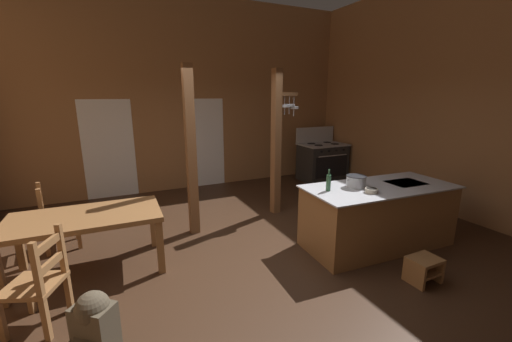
{
  "coord_description": "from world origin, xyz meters",
  "views": [
    {
      "loc": [
        -1.67,
        -3.45,
        2.13
      ],
      "look_at": [
        0.23,
        0.59,
        1.04
      ],
      "focal_mm": 21.9,
      "sensor_mm": 36.0,
      "label": 1
    }
  ],
  "objects_px": {
    "bottle_tall_on_counter": "(328,182)",
    "ladderback_chair_near_window": "(55,218)",
    "ladderback_chair_by_post": "(39,283)",
    "mixing_bowl_on_counter": "(371,191)",
    "backpack": "(94,324)",
    "kitchen_island": "(377,216)",
    "stove_range": "(322,161)",
    "stockpot_on_counter": "(356,181)",
    "step_stool": "(424,268)",
    "dining_table": "(86,222)"
  },
  "relations": [
    {
      "from": "bottle_tall_on_counter",
      "to": "ladderback_chair_near_window",
      "type": "bearing_deg",
      "value": 153.07
    },
    {
      "from": "ladderback_chair_by_post",
      "to": "mixing_bowl_on_counter",
      "type": "height_order",
      "value": "ladderback_chair_by_post"
    },
    {
      "from": "backpack",
      "to": "kitchen_island",
      "type": "bearing_deg",
      "value": 8.19
    },
    {
      "from": "stove_range",
      "to": "stockpot_on_counter",
      "type": "xyz_separation_m",
      "value": [
        -1.83,
        -3.17,
        0.49
      ]
    },
    {
      "from": "backpack",
      "to": "bottle_tall_on_counter",
      "type": "xyz_separation_m",
      "value": [
        2.83,
        0.65,
        0.69
      ]
    },
    {
      "from": "step_stool",
      "to": "ladderback_chair_by_post",
      "type": "distance_m",
      "value": 4.03
    },
    {
      "from": "ladderback_chair_near_window",
      "to": "backpack",
      "type": "distance_m",
      "value": 2.43
    },
    {
      "from": "mixing_bowl_on_counter",
      "to": "bottle_tall_on_counter",
      "type": "xyz_separation_m",
      "value": [
        -0.46,
        0.31,
        0.09
      ]
    },
    {
      "from": "step_stool",
      "to": "ladderback_chair_near_window",
      "type": "distance_m",
      "value": 4.85
    },
    {
      "from": "backpack",
      "to": "stockpot_on_counter",
      "type": "bearing_deg",
      "value": 10.86
    },
    {
      "from": "dining_table",
      "to": "ladderback_chair_near_window",
      "type": "distance_m",
      "value": 1.01
    },
    {
      "from": "bottle_tall_on_counter",
      "to": "stockpot_on_counter",
      "type": "bearing_deg",
      "value": -2.83
    },
    {
      "from": "stove_range",
      "to": "ladderback_chair_by_post",
      "type": "bearing_deg",
      "value": -150.19
    },
    {
      "from": "dining_table",
      "to": "mixing_bowl_on_counter",
      "type": "distance_m",
      "value": 3.58
    },
    {
      "from": "backpack",
      "to": "stockpot_on_counter",
      "type": "xyz_separation_m",
      "value": [
        3.29,
        0.63,
        0.66
      ]
    },
    {
      "from": "backpack",
      "to": "mixing_bowl_on_counter",
      "type": "bearing_deg",
      "value": 6.01
    },
    {
      "from": "stockpot_on_counter",
      "to": "ladderback_chair_near_window",
      "type": "bearing_deg",
      "value": 155.61
    },
    {
      "from": "stockpot_on_counter",
      "to": "bottle_tall_on_counter",
      "type": "bearing_deg",
      "value": 177.17
    },
    {
      "from": "ladderback_chair_by_post",
      "to": "stockpot_on_counter",
      "type": "relative_size",
      "value": 2.79
    },
    {
      "from": "step_stool",
      "to": "backpack",
      "type": "relative_size",
      "value": 0.61
    },
    {
      "from": "kitchen_island",
      "to": "stockpot_on_counter",
      "type": "xyz_separation_m",
      "value": [
        -0.35,
        0.11,
        0.53
      ]
    },
    {
      "from": "stove_range",
      "to": "dining_table",
      "type": "xyz_separation_m",
      "value": [
        -5.21,
        -2.32,
        0.17
      ]
    },
    {
      "from": "step_stool",
      "to": "ladderback_chair_near_window",
      "type": "relative_size",
      "value": 0.38
    },
    {
      "from": "backpack",
      "to": "ladderback_chair_by_post",
      "type": "bearing_deg",
      "value": 126.95
    },
    {
      "from": "stove_range",
      "to": "bottle_tall_on_counter",
      "type": "xyz_separation_m",
      "value": [
        -2.28,
        -3.15,
        0.52
      ]
    },
    {
      "from": "stockpot_on_counter",
      "to": "ladderback_chair_by_post",
      "type": "bearing_deg",
      "value": -179.7
    },
    {
      "from": "backpack",
      "to": "stockpot_on_counter",
      "type": "distance_m",
      "value": 3.41
    },
    {
      "from": "dining_table",
      "to": "ladderback_chair_near_window",
      "type": "relative_size",
      "value": 1.81
    },
    {
      "from": "kitchen_island",
      "to": "dining_table",
      "type": "distance_m",
      "value": 3.86
    },
    {
      "from": "ladderback_chair_near_window",
      "to": "ladderback_chair_by_post",
      "type": "bearing_deg",
      "value": -87.3
    },
    {
      "from": "ladderback_chair_by_post",
      "to": "backpack",
      "type": "height_order",
      "value": "ladderback_chair_by_post"
    },
    {
      "from": "kitchen_island",
      "to": "step_stool",
      "type": "xyz_separation_m",
      "value": [
        -0.21,
        -0.94,
        -0.27
      ]
    },
    {
      "from": "step_stool",
      "to": "mixing_bowl_on_counter",
      "type": "xyz_separation_m",
      "value": [
        -0.13,
        0.77,
        0.74
      ]
    },
    {
      "from": "step_stool",
      "to": "dining_table",
      "type": "bearing_deg",
      "value": 151.56
    },
    {
      "from": "kitchen_island",
      "to": "bottle_tall_on_counter",
      "type": "distance_m",
      "value": 0.99
    },
    {
      "from": "stove_range",
      "to": "backpack",
      "type": "bearing_deg",
      "value": -143.36
    },
    {
      "from": "stockpot_on_counter",
      "to": "step_stool",
      "type": "bearing_deg",
      "value": -82.48
    },
    {
      "from": "mixing_bowl_on_counter",
      "to": "ladderback_chair_by_post",
      "type": "bearing_deg",
      "value": 175.97
    },
    {
      "from": "bottle_tall_on_counter",
      "to": "stove_range",
      "type": "bearing_deg",
      "value": 54.07
    },
    {
      "from": "ladderback_chair_near_window",
      "to": "bottle_tall_on_counter",
      "type": "height_order",
      "value": "bottle_tall_on_counter"
    },
    {
      "from": "ladderback_chair_near_window",
      "to": "ladderback_chair_by_post",
      "type": "distance_m",
      "value": 1.76
    },
    {
      "from": "ladderback_chair_by_post",
      "to": "backpack",
      "type": "distance_m",
      "value": 0.78
    },
    {
      "from": "step_stool",
      "to": "ladderback_chair_near_window",
      "type": "bearing_deg",
      "value": 144.92
    },
    {
      "from": "backpack",
      "to": "bottle_tall_on_counter",
      "type": "relative_size",
      "value": 2.03
    },
    {
      "from": "step_stool",
      "to": "mixing_bowl_on_counter",
      "type": "height_order",
      "value": "mixing_bowl_on_counter"
    },
    {
      "from": "backpack",
      "to": "step_stool",
      "type": "bearing_deg",
      "value": -6.98
    },
    {
      "from": "stove_range",
      "to": "bottle_tall_on_counter",
      "type": "relative_size",
      "value": 4.5
    },
    {
      "from": "step_stool",
      "to": "stockpot_on_counter",
      "type": "xyz_separation_m",
      "value": [
        -0.14,
        1.05,
        0.79
      ]
    },
    {
      "from": "dining_table",
      "to": "backpack",
      "type": "bearing_deg",
      "value": -86.31
    },
    {
      "from": "stockpot_on_counter",
      "to": "stove_range",
      "type": "bearing_deg",
      "value": 60.05
    }
  ]
}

